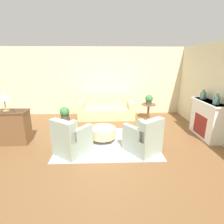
% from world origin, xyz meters
% --- Properties ---
extents(ground_plane, '(16.00, 16.00, 0.00)m').
position_xyz_m(ground_plane, '(0.00, 0.00, 0.00)').
color(ground_plane, brown).
extents(wall_back, '(9.70, 0.12, 2.80)m').
position_xyz_m(wall_back, '(0.00, 2.91, 1.40)').
color(wall_back, beige).
rests_on(wall_back, ground_plane).
extents(rug, '(2.77, 2.11, 0.01)m').
position_xyz_m(rug, '(0.00, 0.00, 0.01)').
color(rug, '#BCB2C1').
rests_on(rug, ground_plane).
extents(couch, '(2.23, 0.96, 0.89)m').
position_xyz_m(couch, '(-0.02, 2.31, 0.32)').
color(couch, beige).
rests_on(couch, ground_plane).
extents(armchair_left, '(1.02, 1.04, 0.93)m').
position_xyz_m(armchair_left, '(-0.92, -0.56, 0.37)').
color(armchair_left, '#9EB29E').
rests_on(armchair_left, rug).
extents(armchair_right, '(1.02, 1.04, 0.93)m').
position_xyz_m(armchair_right, '(0.92, -0.56, 0.37)').
color(armchair_right, '#9EB29E').
rests_on(armchair_right, rug).
extents(ottoman_table, '(0.75, 0.75, 0.40)m').
position_xyz_m(ottoman_table, '(-0.13, 0.11, 0.27)').
color(ottoman_table, beige).
rests_on(ottoman_table, rug).
extents(side_table, '(0.54, 0.54, 0.61)m').
position_xyz_m(side_table, '(1.66, 2.05, 0.42)').
color(side_table, brown).
rests_on(side_table, ground_plane).
extents(fireplace, '(0.44, 1.33, 1.12)m').
position_xyz_m(fireplace, '(2.99, 0.29, 0.59)').
color(fireplace, white).
rests_on(fireplace, ground_plane).
extents(dresser, '(1.10, 0.51, 0.95)m').
position_xyz_m(dresser, '(-2.76, 0.10, 0.49)').
color(dresser, brown).
rests_on(dresser, ground_plane).
extents(vase_mantel_near, '(0.18, 0.18, 0.29)m').
position_xyz_m(vase_mantel_near, '(2.98, 0.63, 1.24)').
color(vase_mantel_near, '#477066').
rests_on(vase_mantel_near, fireplace).
extents(vase_mantel_far, '(0.17, 0.17, 0.30)m').
position_xyz_m(vase_mantel_far, '(2.98, -0.05, 1.24)').
color(vase_mantel_far, '#477066').
rests_on(vase_mantel_far, fireplace).
extents(potted_plant_on_side_table, '(0.30, 0.30, 0.37)m').
position_xyz_m(potted_plant_on_side_table, '(1.66, 2.05, 0.81)').
color(potted_plant_on_side_table, '#4C4742').
rests_on(potted_plant_on_side_table, side_table).
extents(potted_plant_floor, '(0.37, 0.37, 0.55)m').
position_xyz_m(potted_plant_floor, '(-1.64, 1.96, 0.28)').
color(potted_plant_floor, '#4C4742').
rests_on(potted_plant_floor, ground_plane).
extents(table_lamp, '(0.31, 0.31, 0.49)m').
position_xyz_m(table_lamp, '(-2.76, 0.10, 1.32)').
color(table_lamp, tan).
rests_on(table_lamp, dresser).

